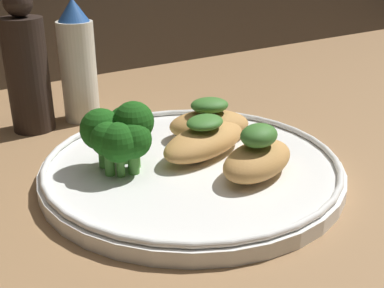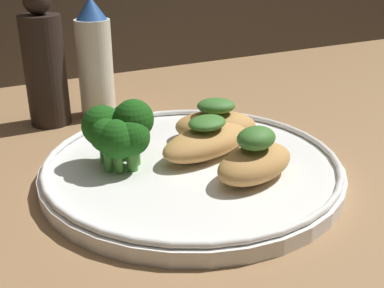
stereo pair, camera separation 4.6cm
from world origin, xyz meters
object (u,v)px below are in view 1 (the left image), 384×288
at_px(pepper_grinder, 27,69).
at_px(sauce_bottle, 78,64).
at_px(plate, 192,167).
at_px(broccoli_bunch, 119,133).

bearing_deg(pepper_grinder, sauce_bottle, 0.00).
height_order(plate, pepper_grinder, pepper_grinder).
xyz_separation_m(plate, pepper_grinder, (-0.09, 0.21, 0.06)).
bearing_deg(pepper_grinder, broccoli_bunch, -82.32).
xyz_separation_m(plate, sauce_bottle, (-0.03, 0.21, 0.06)).
xyz_separation_m(plate, broccoli_bunch, (-0.06, 0.02, 0.04)).
distance_m(plate, sauce_bottle, 0.22).
relative_size(broccoli_bunch, sauce_bottle, 0.43).
distance_m(broccoli_bunch, sauce_bottle, 0.19).
relative_size(broccoli_bunch, pepper_grinder, 0.39).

